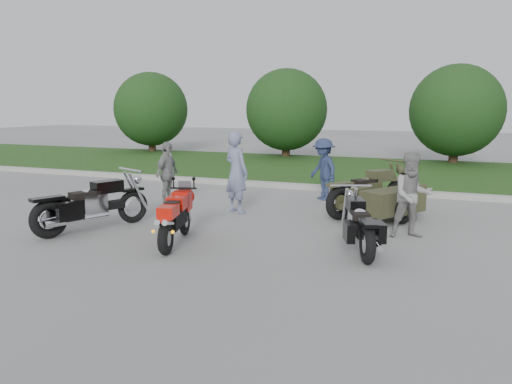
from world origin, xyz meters
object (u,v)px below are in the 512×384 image
(cruiser_right, at_px, (359,227))
(person_denim, at_px, (323,169))
(cruiser_left, at_px, (88,207))
(person_stripe, at_px, (236,172))
(sportbike_red, at_px, (175,216))
(person_back, at_px, (167,173))
(person_grey, at_px, (412,195))
(cruiser_sidecar, at_px, (381,198))

(cruiser_right, height_order, person_denim, person_denim)
(cruiser_right, distance_m, person_denim, 4.63)
(person_denim, bearing_deg, cruiser_left, -81.80)
(cruiser_right, xyz_separation_m, person_denim, (-1.67, 4.31, 0.37))
(person_stripe, distance_m, person_denim, 2.68)
(sportbike_red, distance_m, person_back, 3.65)
(person_grey, xyz_separation_m, person_back, (-5.80, 1.03, -0.01))
(cruiser_left, height_order, person_grey, person_grey)
(cruiser_right, bearing_deg, cruiser_left, 165.20)
(cruiser_sidecar, distance_m, person_denim, 2.42)
(cruiser_left, distance_m, person_stripe, 3.31)
(sportbike_red, xyz_separation_m, person_back, (-1.99, 3.05, 0.27))
(cruiser_sidecar, bearing_deg, sportbike_red, -98.76)
(sportbike_red, relative_size, person_back, 1.16)
(person_stripe, bearing_deg, person_grey, -165.11)
(sportbike_red, bearing_deg, person_grey, 12.71)
(sportbike_red, height_order, cruiser_left, cruiser_left)
(sportbike_red, distance_m, cruiser_right, 3.17)
(cruiser_right, xyz_separation_m, cruiser_sidecar, (0.03, 2.60, 0.03))
(sportbike_red, distance_m, person_grey, 4.32)
(sportbike_red, relative_size, person_denim, 1.13)
(cruiser_left, bearing_deg, person_back, 112.55)
(cruiser_sidecar, relative_size, person_back, 1.52)
(person_stripe, height_order, person_back, person_stripe)
(cruiser_left, distance_m, cruiser_sidecar, 6.03)
(sportbike_red, bearing_deg, cruiser_left, 158.44)
(cruiser_left, bearing_deg, person_stripe, 76.38)
(cruiser_left, relative_size, cruiser_right, 1.12)
(sportbike_red, height_order, person_denim, person_denim)
(cruiser_sidecar, xyz_separation_m, person_denim, (-1.69, 1.70, 0.34))
(cruiser_left, distance_m, person_denim, 5.96)
(person_stripe, xyz_separation_m, person_grey, (3.87, -0.82, -0.13))
(cruiser_left, xyz_separation_m, cruiser_sidecar, (5.15, 3.14, -0.03))
(sportbike_red, distance_m, cruiser_sidecar, 4.58)
(cruiser_left, distance_m, cruiser_right, 5.15)
(person_stripe, bearing_deg, person_denim, -96.34)
(cruiser_left, xyz_separation_m, person_back, (0.06, 2.82, 0.29))
(sportbike_red, bearing_deg, cruiser_sidecar, 32.24)
(sportbike_red, distance_m, cruiser_left, 2.07)
(person_grey, bearing_deg, person_denim, 106.26)
(sportbike_red, bearing_deg, person_stripe, 75.98)
(cruiser_left, distance_m, person_grey, 6.14)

